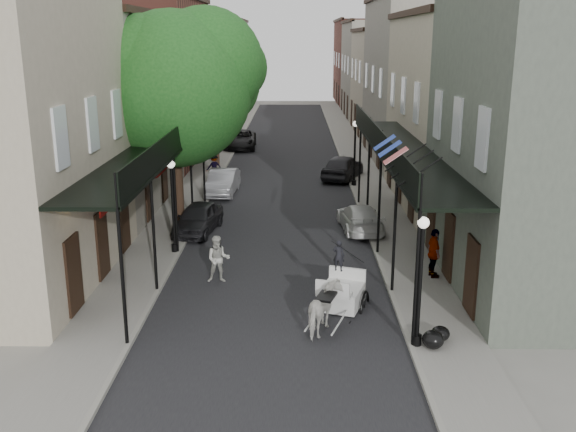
{
  "coord_description": "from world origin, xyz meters",
  "views": [
    {
      "loc": [
        0.71,
        -18.3,
        8.4
      ],
      "look_at": [
        0.42,
        6.01,
        1.6
      ],
      "focal_mm": 40.0,
      "sensor_mm": 36.0,
      "label": 1
    }
  ],
  "objects_px": {
    "pedestrian_walking": "(218,259)",
    "carriage": "(344,276)",
    "tree_near": "(184,82)",
    "car_left_mid": "(223,182)",
    "car_left_near": "(198,218)",
    "car_left_far": "(240,140)",
    "pedestrian_sidewalk_left": "(214,167)",
    "tree_far": "(220,78)",
    "lamppost_right_near": "(420,280)",
    "car_right_near": "(360,218)",
    "pedestrian_sidewalk_right": "(434,253)",
    "car_right_far": "(343,167)",
    "lamppost_left": "(173,205)",
    "horse": "(325,309)",
    "lamppost_right_far": "(355,152)"
  },
  "relations": [
    {
      "from": "tree_far",
      "to": "pedestrian_sidewalk_left",
      "type": "xyz_separation_m",
      "value": [
        0.05,
        -4.53,
        -4.97
      ]
    },
    {
      "from": "car_left_mid",
      "to": "car_right_far",
      "type": "distance_m",
      "value": 7.98
    },
    {
      "from": "carriage",
      "to": "car_right_far",
      "type": "bearing_deg",
      "value": 104.49
    },
    {
      "from": "lamppost_right_near",
      "to": "car_right_near",
      "type": "xyz_separation_m",
      "value": [
        -0.5,
        11.32,
        -1.45
      ]
    },
    {
      "from": "lamppost_right_far",
      "to": "car_left_mid",
      "type": "relative_size",
      "value": 0.91
    },
    {
      "from": "lamppost_right_far",
      "to": "car_right_near",
      "type": "bearing_deg",
      "value": -93.3
    },
    {
      "from": "car_left_mid",
      "to": "car_right_near",
      "type": "xyz_separation_m",
      "value": [
        6.9,
        -6.88,
        -0.08
      ]
    },
    {
      "from": "horse",
      "to": "car_left_near",
      "type": "bearing_deg",
      "value": -44.19
    },
    {
      "from": "horse",
      "to": "pedestrian_walking",
      "type": "distance_m",
      "value": 5.38
    },
    {
      "from": "pedestrian_walking",
      "to": "car_right_far",
      "type": "height_order",
      "value": "pedestrian_walking"
    },
    {
      "from": "carriage",
      "to": "lamppost_left",
      "type": "bearing_deg",
      "value": 161.26
    },
    {
      "from": "lamppost_right_near",
      "to": "car_right_near",
      "type": "height_order",
      "value": "lamppost_right_near"
    },
    {
      "from": "carriage",
      "to": "car_right_far",
      "type": "height_order",
      "value": "carriage"
    },
    {
      "from": "pedestrian_sidewalk_left",
      "to": "car_right_near",
      "type": "height_order",
      "value": "pedestrian_sidewalk_left"
    },
    {
      "from": "lamppost_left",
      "to": "car_right_near",
      "type": "bearing_deg",
      "value": 23.36
    },
    {
      "from": "tree_near",
      "to": "pedestrian_walking",
      "type": "distance_m",
      "value": 9.39
    },
    {
      "from": "tree_near",
      "to": "pedestrian_sidewalk_left",
      "type": "distance_m",
      "value": 11.01
    },
    {
      "from": "car_left_mid",
      "to": "car_right_near",
      "type": "bearing_deg",
      "value": -42.01
    },
    {
      "from": "pedestrian_sidewalk_left",
      "to": "car_left_mid",
      "type": "distance_m",
      "value": 3.56
    },
    {
      "from": "horse",
      "to": "car_left_mid",
      "type": "bearing_deg",
      "value": -55.75
    },
    {
      "from": "tree_near",
      "to": "pedestrian_sidewalk_right",
      "type": "height_order",
      "value": "tree_near"
    },
    {
      "from": "car_left_mid",
      "to": "car_right_near",
      "type": "distance_m",
      "value": 9.74
    },
    {
      "from": "lamppost_right_far",
      "to": "car_left_far",
      "type": "distance_m",
      "value": 15.34
    },
    {
      "from": "car_left_far",
      "to": "tree_near",
      "type": "bearing_deg",
      "value": -93.46
    },
    {
      "from": "tree_near",
      "to": "lamppost_right_near",
      "type": "distance_m",
      "value": 15.39
    },
    {
      "from": "carriage",
      "to": "pedestrian_walking",
      "type": "relative_size",
      "value": 1.43
    },
    {
      "from": "lamppost_right_far",
      "to": "car_right_far",
      "type": "height_order",
      "value": "lamppost_right_far"
    },
    {
      "from": "carriage",
      "to": "car_left_far",
      "type": "xyz_separation_m",
      "value": [
        -5.91,
        30.05,
        -0.23
      ]
    },
    {
      "from": "lamppost_right_near",
      "to": "pedestrian_sidewalk_right",
      "type": "bearing_deg",
      "value": 73.75
    },
    {
      "from": "pedestrian_sidewalk_left",
      "to": "car_left_near",
      "type": "height_order",
      "value": "pedestrian_sidewalk_left"
    },
    {
      "from": "tree_near",
      "to": "car_right_near",
      "type": "xyz_separation_m",
      "value": [
        7.8,
        -0.85,
        -5.89
      ]
    },
    {
      "from": "car_left_far",
      "to": "car_right_far",
      "type": "height_order",
      "value": "car_right_far"
    },
    {
      "from": "pedestrian_sidewalk_right",
      "to": "car_right_far",
      "type": "relative_size",
      "value": 0.4
    },
    {
      "from": "lamppost_right_near",
      "to": "car_left_near",
      "type": "relative_size",
      "value": 0.96
    },
    {
      "from": "pedestrian_sidewalk_left",
      "to": "tree_far",
      "type": "bearing_deg",
      "value": -113.73
    },
    {
      "from": "pedestrian_sidewalk_left",
      "to": "car_right_far",
      "type": "xyz_separation_m",
      "value": [
        7.8,
        0.56,
        -0.11
      ]
    },
    {
      "from": "car_right_far",
      "to": "car_left_near",
      "type": "bearing_deg",
      "value": 76.84
    },
    {
      "from": "lamppost_right_near",
      "to": "car_left_far",
      "type": "distance_m",
      "value": 34.11
    },
    {
      "from": "pedestrian_walking",
      "to": "carriage",
      "type": "bearing_deg",
      "value": -27.78
    },
    {
      "from": "pedestrian_walking",
      "to": "car_right_far",
      "type": "xyz_separation_m",
      "value": [
        5.6,
        17.2,
        -0.1
      ]
    },
    {
      "from": "lamppost_left",
      "to": "car_left_far",
      "type": "height_order",
      "value": "lamppost_left"
    },
    {
      "from": "lamppost_right_near",
      "to": "car_right_far",
      "type": "xyz_separation_m",
      "value": [
        -0.5,
        22.2,
        -1.29
      ]
    },
    {
      "from": "tree_far",
      "to": "car_right_near",
      "type": "distance_m",
      "value": 17.6
    },
    {
      "from": "pedestrian_sidewalk_left",
      "to": "car_left_far",
      "type": "xyz_separation_m",
      "value": [
        0.6,
        11.56,
        -0.15
      ]
    },
    {
      "from": "lamppost_right_near",
      "to": "car_left_mid",
      "type": "bearing_deg",
      "value": 112.13
    },
    {
      "from": "tree_near",
      "to": "tree_far",
      "type": "bearing_deg",
      "value": 90.19
    },
    {
      "from": "car_left_near",
      "to": "car_left_far",
      "type": "distance_m",
      "value": 22.2
    },
    {
      "from": "tree_near",
      "to": "car_left_mid",
      "type": "bearing_deg",
      "value": 81.54
    },
    {
      "from": "lamppost_right_far",
      "to": "horse",
      "type": "xyz_separation_m",
      "value": [
        -2.51,
        -19.0,
        -1.32
      ]
    },
    {
      "from": "lamppost_right_near",
      "to": "lamppost_left",
      "type": "relative_size",
      "value": 1.0
    }
  ]
}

